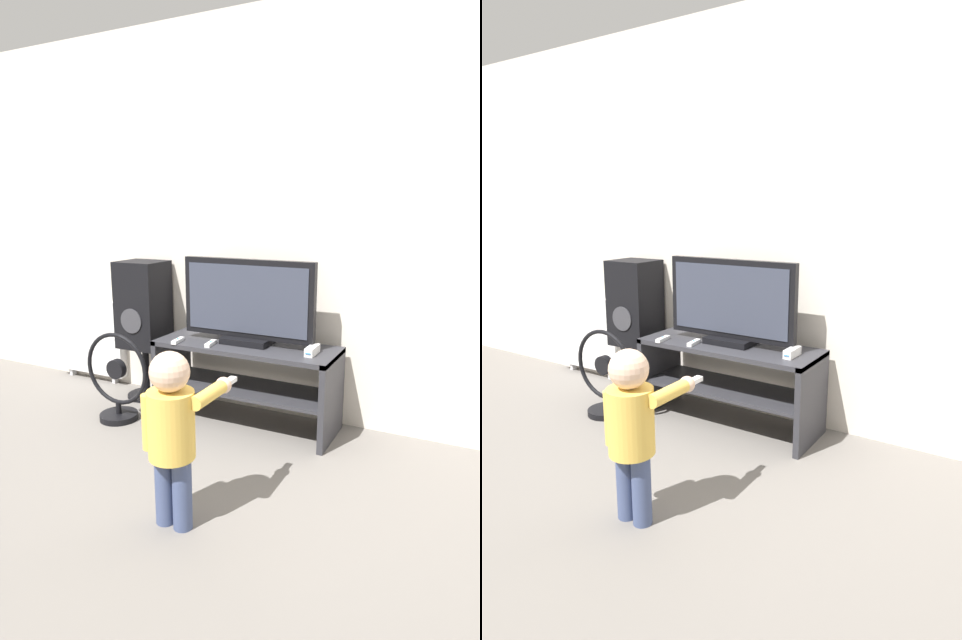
{
  "view_description": "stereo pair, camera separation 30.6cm",
  "coord_description": "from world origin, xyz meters",
  "views": [
    {
      "loc": [
        1.34,
        -2.55,
        1.39
      ],
      "look_at": [
        0.0,
        0.13,
        0.71
      ],
      "focal_mm": 28.0,
      "sensor_mm": 36.0,
      "label": 1
    },
    {
      "loc": [
        1.6,
        -2.4,
        1.39
      ],
      "look_at": [
        0.0,
        0.13,
        0.71
      ],
      "focal_mm": 28.0,
      "sensor_mm": 36.0,
      "label": 2
    }
  ],
  "objects": [
    {
      "name": "wall_back",
      "position": [
        0.0,
        0.51,
        1.3
      ],
      "size": [
        10.0,
        0.06,
        2.6
      ],
      "color": "silver",
      "rests_on": "ground_plane"
    },
    {
      "name": "remote_primary",
      "position": [
        -0.41,
        0.06,
        0.55
      ],
      "size": [
        0.05,
        0.13,
        0.03
      ],
      "color": "white",
      "rests_on": "tv_stand"
    },
    {
      "name": "child",
      "position": [
        0.19,
        -0.9,
        0.48
      ],
      "size": [
        0.31,
        0.46,
        0.81
      ],
      "color": "#3F4C72",
      "rests_on": "ground_plane"
    },
    {
      "name": "speaker_tower",
      "position": [
        -0.88,
        0.32,
        0.68
      ],
      "size": [
        0.32,
        0.3,
        1.02
      ],
      "color": "black",
      "rests_on": "ground_plane"
    },
    {
      "name": "radiator",
      "position": [
        -1.52,
        0.44,
        0.36
      ],
      "size": [
        0.65,
        0.08,
        0.67
      ],
      "color": "white",
      "rests_on": "ground_plane"
    },
    {
      "name": "game_console",
      "position": [
        0.45,
        0.18,
        0.57
      ],
      "size": [
        0.05,
        0.16,
        0.05
      ],
      "color": "white",
      "rests_on": "tv_stand"
    },
    {
      "name": "television",
      "position": [
        0.0,
        0.23,
        0.8
      ],
      "size": [
        0.89,
        0.2,
        0.54
      ],
      "color": "black",
      "rests_on": "tv_stand"
    },
    {
      "name": "tv_stand",
      "position": [
        0.0,
        0.22,
        0.36
      ],
      "size": [
        1.18,
        0.43,
        0.54
      ],
      "color": "#2D2D33",
      "rests_on": "ground_plane"
    },
    {
      "name": "floor_fan",
      "position": [
        -0.79,
        -0.11,
        0.27
      ],
      "size": [
        0.49,
        0.25,
        0.6
      ],
      "color": "black",
      "rests_on": "ground_plane"
    },
    {
      "name": "remote_secondary",
      "position": [
        -0.19,
        0.09,
        0.55
      ],
      "size": [
        0.05,
        0.13,
        0.03
      ],
      "color": "white",
      "rests_on": "tv_stand"
    },
    {
      "name": "ground_plane",
      "position": [
        0.0,
        0.0,
        0.0
      ],
      "size": [
        16.0,
        16.0,
        0.0
      ],
      "primitive_type": "plane",
      "color": "slate"
    }
  ]
}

